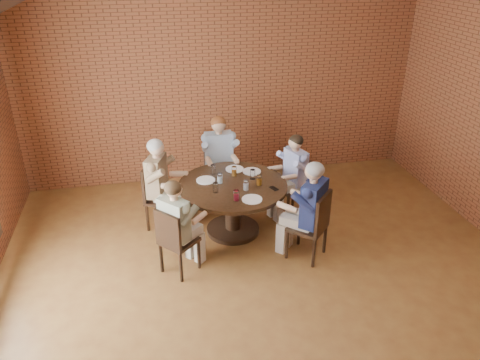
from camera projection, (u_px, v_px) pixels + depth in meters
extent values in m
plane|color=brown|center=(278.00, 307.00, 5.25)|extent=(7.00, 7.00, 0.00)
plane|color=brown|center=(222.00, 79.00, 7.55)|extent=(7.00, 0.00, 7.00)
cylinder|color=black|center=(233.00, 229.00, 6.63)|extent=(0.74, 0.74, 0.06)
cylinder|color=black|center=(233.00, 210.00, 6.49)|extent=(0.21, 0.21, 0.64)
cylinder|color=#311E11|center=(233.00, 186.00, 6.32)|extent=(1.48, 1.48, 0.05)
cube|color=black|center=(291.00, 188.00, 6.90)|extent=(0.49, 0.49, 0.04)
cube|color=black|center=(302.00, 171.00, 6.87)|extent=(0.16, 0.38, 0.44)
cylinder|color=black|center=(275.00, 199.00, 7.05)|extent=(0.04, 0.04, 0.41)
cylinder|color=black|center=(288.00, 209.00, 6.80)|extent=(0.04, 0.04, 0.41)
cylinder|color=black|center=(293.00, 194.00, 7.20)|extent=(0.04, 0.04, 0.41)
cylinder|color=black|center=(306.00, 203.00, 6.95)|extent=(0.04, 0.04, 0.41)
cube|color=black|center=(220.00, 174.00, 7.31)|extent=(0.44, 0.44, 0.04)
cube|color=black|center=(217.00, 153.00, 7.36)|extent=(0.44, 0.05, 0.50)
cylinder|color=black|center=(210.00, 194.00, 7.21)|extent=(0.04, 0.04, 0.41)
cylinder|color=black|center=(234.00, 191.00, 7.29)|extent=(0.04, 0.04, 0.41)
cylinder|color=black|center=(207.00, 183.00, 7.54)|extent=(0.04, 0.04, 0.41)
cylinder|color=black|center=(230.00, 181.00, 7.61)|extent=(0.04, 0.04, 0.41)
cube|color=black|center=(163.00, 199.00, 6.60)|extent=(0.55, 0.55, 0.04)
cube|color=black|center=(148.00, 181.00, 6.51)|extent=(0.19, 0.41, 0.48)
cylinder|color=black|center=(172.00, 220.00, 6.52)|extent=(0.04, 0.04, 0.41)
cylinder|color=black|center=(180.00, 207.00, 6.84)|extent=(0.04, 0.04, 0.41)
cylinder|color=black|center=(148.00, 218.00, 6.57)|extent=(0.04, 0.04, 0.41)
cylinder|color=black|center=(156.00, 205.00, 6.89)|extent=(0.04, 0.04, 0.41)
cube|color=black|center=(179.00, 241.00, 5.67)|extent=(0.55, 0.55, 0.04)
cube|color=black|center=(168.00, 230.00, 5.43)|extent=(0.29, 0.31, 0.44)
cylinder|color=black|center=(199.00, 254.00, 5.80)|extent=(0.04, 0.04, 0.41)
cylinder|color=black|center=(179.00, 245.00, 5.97)|extent=(0.04, 0.04, 0.41)
cylinder|color=black|center=(181.00, 267.00, 5.56)|extent=(0.04, 0.04, 0.41)
cylinder|color=black|center=(161.00, 258.00, 5.74)|extent=(0.04, 0.04, 0.41)
cube|color=black|center=(307.00, 227.00, 5.94)|extent=(0.61, 0.61, 0.04)
cube|color=black|center=(323.00, 213.00, 5.74)|extent=(0.32, 0.34, 0.49)
cylinder|color=black|center=(299.00, 231.00, 6.27)|extent=(0.04, 0.04, 0.41)
cylinder|color=black|center=(287.00, 245.00, 5.99)|extent=(0.04, 0.04, 0.41)
cylinder|color=black|center=(325.00, 239.00, 6.10)|extent=(0.04, 0.04, 0.41)
cylinder|color=black|center=(314.00, 253.00, 5.82)|extent=(0.04, 0.04, 0.41)
cylinder|color=white|center=(252.00, 171.00, 6.65)|extent=(0.26, 0.26, 0.01)
cylinder|color=white|center=(235.00, 169.00, 6.72)|extent=(0.26, 0.26, 0.01)
cylinder|color=white|center=(206.00, 180.00, 6.40)|extent=(0.26, 0.26, 0.01)
cylinder|color=white|center=(252.00, 199.00, 5.92)|extent=(0.26, 0.26, 0.01)
cylinder|color=white|center=(253.00, 174.00, 6.42)|extent=(0.07, 0.07, 0.14)
cylinder|color=white|center=(234.00, 171.00, 6.51)|extent=(0.07, 0.07, 0.14)
cylinder|color=white|center=(213.00, 169.00, 6.56)|extent=(0.07, 0.07, 0.14)
cylinder|color=white|center=(220.00, 178.00, 6.31)|extent=(0.07, 0.07, 0.14)
cylinder|color=white|center=(216.00, 188.00, 6.07)|extent=(0.07, 0.07, 0.14)
cylinder|color=white|center=(236.00, 195.00, 5.88)|extent=(0.07, 0.07, 0.14)
cylinder|color=white|center=(246.00, 185.00, 6.13)|extent=(0.07, 0.07, 0.14)
cylinder|color=white|center=(259.00, 180.00, 6.26)|extent=(0.07, 0.07, 0.14)
cube|color=black|center=(274.00, 188.00, 6.19)|extent=(0.11, 0.15, 0.01)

